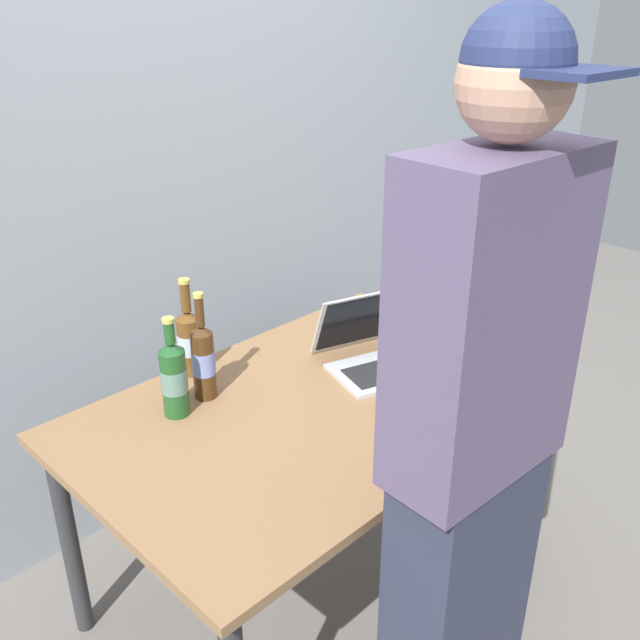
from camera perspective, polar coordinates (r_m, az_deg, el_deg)
ground_plane at (r=2.45m, az=-0.30°, el=-20.68°), size 8.00×8.00×0.00m
desk at (r=2.05m, az=-0.34°, el=-8.36°), size 1.36×0.88×0.70m
laptop at (r=2.20m, az=4.87°, el=-2.25°), size 0.43×0.40×0.22m
beer_bottle_brown at (r=2.14m, az=-10.64°, el=-1.59°), size 0.07×0.07×0.31m
beer_bottle_green at (r=1.94m, az=-11.85°, el=-4.60°), size 0.07×0.07×0.29m
beer_bottle_dark at (r=2.00m, az=-9.51°, el=-3.19°), size 0.07×0.07×0.32m
person_figure at (r=1.50m, az=12.40°, el=-10.24°), size 0.41×0.28×1.76m
back_wall at (r=2.38m, az=-14.15°, el=13.26°), size 6.00×0.10×2.60m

